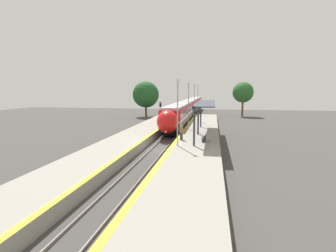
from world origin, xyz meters
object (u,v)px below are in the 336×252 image
object	(u,v)px
lamppost_far	(194,100)
lamppost_mid	(188,103)
train	(190,107)
lamppost_near	(178,109)
person_waiting	(181,132)
railway_signal	(160,114)
lamppost_farthest	(198,98)
platform_bench	(205,137)

from	to	relation	value
lamppost_far	lamppost_mid	bearing A→B (deg)	-90.00
train	lamppost_near	distance (m)	37.71
train	person_waiting	size ratio (longest dim) A/B	38.55
train	lamppost_far	xyz separation A→B (m)	(2.24, -16.09, 2.19)
lamppost_near	lamppost_mid	distance (m)	10.75
railway_signal	lamppost_far	size ratio (longest dim) A/B	0.70
person_waiting	lamppost_far	world-z (taller)	lamppost_far
train	person_waiting	xyz separation A→B (m)	(2.25, -34.57, -0.47)
lamppost_far	lamppost_farthest	bearing A→B (deg)	90.00
railway_signal	lamppost_farthest	bearing A→B (deg)	76.14
lamppost_near	lamppost_far	distance (m)	21.49
train	lamppost_near	bearing A→B (deg)	-86.59
train	railway_signal	world-z (taller)	railway_signal
platform_bench	person_waiting	distance (m)	2.52
person_waiting	railway_signal	world-z (taller)	railway_signal
platform_bench	lamppost_farthest	distance (m)	29.80
lamppost_near	person_waiting	bearing A→B (deg)	89.78
platform_bench	lamppost_mid	size ratio (longest dim) A/B	0.29
platform_bench	lamppost_farthest	bearing A→B (deg)	94.81
railway_signal	platform_bench	bearing A→B (deg)	-58.39
train	lamppost_far	bearing A→B (deg)	-82.07
train	railway_signal	distance (m)	23.66
train	lamppost_mid	bearing A→B (deg)	-85.22
platform_bench	train	bearing A→B (deg)	97.72
lamppost_near	lamppost_farthest	distance (m)	32.24
platform_bench	lamppost_near	distance (m)	4.76
platform_bench	lamppost_near	world-z (taller)	lamppost_near
train	lamppost_far	distance (m)	16.39
lamppost_mid	lamppost_farthest	bearing A→B (deg)	90.00
railway_signal	train	bearing A→B (deg)	84.54
train	lamppost_far	size ratio (longest dim) A/B	10.22
platform_bench	railway_signal	size ratio (longest dim) A/B	0.41
person_waiting	lamppost_farthest	bearing A→B (deg)	90.02
person_waiting	lamppost_mid	distance (m)	8.19
lamppost_near	lamppost_far	size ratio (longest dim) A/B	1.00
person_waiting	lamppost_far	distance (m)	18.68
train	platform_bench	world-z (taller)	train
lamppost_near	lamppost_far	world-z (taller)	same
lamppost_mid	platform_bench	bearing A→B (deg)	-72.84
lamppost_far	lamppost_farthest	world-z (taller)	same
platform_bench	lamppost_mid	world-z (taller)	lamppost_mid
railway_signal	lamppost_farthest	distance (m)	18.83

